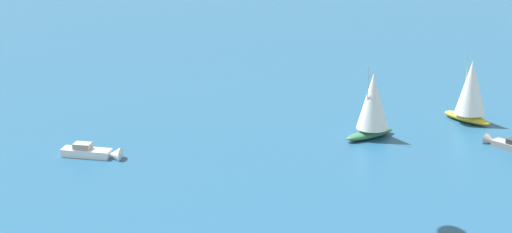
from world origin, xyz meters
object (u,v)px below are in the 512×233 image
object	(u,v)px
sailboat_offshore	(373,105)
sailboat_outer_ring_a	(471,91)
motorboat_trailing	(506,144)
motorboat_far_stbd	(94,153)

from	to	relation	value
sailboat_offshore	sailboat_outer_ring_a	size ratio (longest dim) A/B	1.00
sailboat_offshore	motorboat_trailing	bearing A→B (deg)	147.03
motorboat_trailing	sailboat_outer_ring_a	size ratio (longest dim) A/B	0.66
motorboat_trailing	sailboat_outer_ring_a	bearing A→B (deg)	-95.49
motorboat_trailing	sailboat_offshore	bearing A→B (deg)	-32.97
motorboat_far_stbd	sailboat_offshore	xyz separation A→B (m)	(-46.96, 5.29, 5.11)
motorboat_far_stbd	motorboat_trailing	distance (m)	68.08
motorboat_far_stbd	sailboat_outer_ring_a	world-z (taller)	sailboat_outer_ring_a
sailboat_offshore	motorboat_trailing	xyz separation A→B (m)	(-18.83, 12.22, -5.23)
motorboat_far_stbd	sailboat_offshore	distance (m)	47.53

